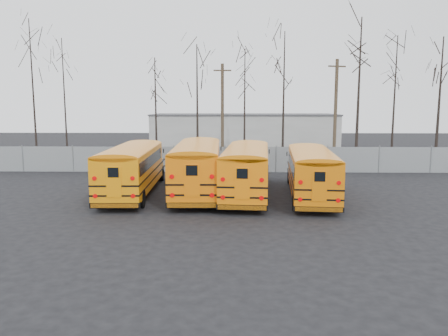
{
  "coord_description": "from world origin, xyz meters",
  "views": [
    {
      "loc": [
        0.6,
        -21.9,
        5.26
      ],
      "look_at": [
        0.1,
        3.23,
        1.6
      ],
      "focal_mm": 35.0,
      "sensor_mm": 36.0,
      "label": 1
    }
  ],
  "objects_px": {
    "utility_pole_right": "(335,112)",
    "utility_pole_left": "(222,113)",
    "bus_c": "(247,166)",
    "bus_b": "(198,163)",
    "bus_d": "(311,169)",
    "bus_a": "(132,165)"
  },
  "relations": [
    {
      "from": "bus_b",
      "to": "bus_c",
      "type": "height_order",
      "value": "bus_b"
    },
    {
      "from": "bus_a",
      "to": "bus_d",
      "type": "xyz_separation_m",
      "value": [
        10.3,
        -0.73,
        -0.08
      ]
    },
    {
      "from": "bus_b",
      "to": "utility_pole_right",
      "type": "distance_m",
      "value": 16.52
    },
    {
      "from": "bus_c",
      "to": "utility_pole_left",
      "type": "height_order",
      "value": "utility_pole_left"
    },
    {
      "from": "bus_d",
      "to": "utility_pole_right",
      "type": "height_order",
      "value": "utility_pole_right"
    },
    {
      "from": "bus_d",
      "to": "utility_pole_left",
      "type": "height_order",
      "value": "utility_pole_left"
    },
    {
      "from": "bus_a",
      "to": "bus_c",
      "type": "height_order",
      "value": "bus_c"
    },
    {
      "from": "bus_b",
      "to": "bus_d",
      "type": "relative_size",
      "value": 1.09
    },
    {
      "from": "bus_b",
      "to": "bus_d",
      "type": "distance_m",
      "value": 6.59
    },
    {
      "from": "bus_c",
      "to": "utility_pole_right",
      "type": "bearing_deg",
      "value": 62.36
    },
    {
      "from": "utility_pole_left",
      "to": "utility_pole_right",
      "type": "relative_size",
      "value": 0.98
    },
    {
      "from": "bus_c",
      "to": "utility_pole_right",
      "type": "xyz_separation_m",
      "value": [
        7.94,
        12.71,
        2.9
      ]
    },
    {
      "from": "bus_b",
      "to": "bus_c",
      "type": "bearing_deg",
      "value": -12.24
    },
    {
      "from": "utility_pole_left",
      "to": "utility_pole_right",
      "type": "bearing_deg",
      "value": -12.69
    },
    {
      "from": "bus_a",
      "to": "utility_pole_left",
      "type": "bearing_deg",
      "value": 68.52
    },
    {
      "from": "bus_a",
      "to": "bus_c",
      "type": "distance_m",
      "value": 6.67
    },
    {
      "from": "bus_b",
      "to": "bus_a",
      "type": "bearing_deg",
      "value": -177.37
    },
    {
      "from": "bus_b",
      "to": "bus_d",
      "type": "bearing_deg",
      "value": -10.15
    },
    {
      "from": "bus_b",
      "to": "utility_pole_left",
      "type": "height_order",
      "value": "utility_pole_left"
    },
    {
      "from": "utility_pole_right",
      "to": "utility_pole_left",
      "type": "bearing_deg",
      "value": 153.49
    },
    {
      "from": "bus_b",
      "to": "bus_d",
      "type": "height_order",
      "value": "bus_b"
    },
    {
      "from": "bus_a",
      "to": "bus_b",
      "type": "bearing_deg",
      "value": 2.05
    }
  ]
}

